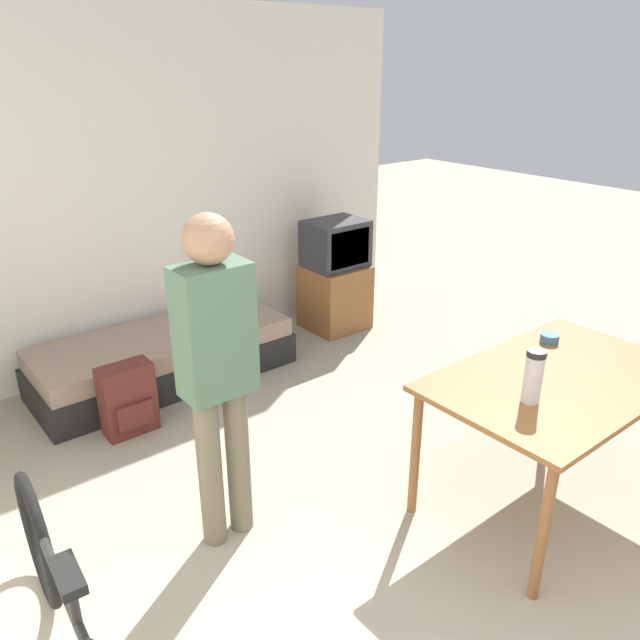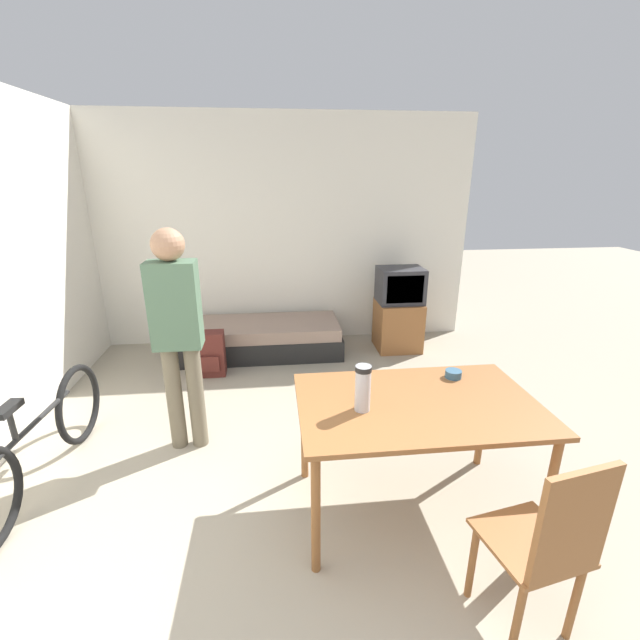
{
  "view_description": "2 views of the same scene",
  "coord_description": "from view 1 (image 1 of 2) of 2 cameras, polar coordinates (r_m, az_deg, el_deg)",
  "views": [
    {
      "loc": [
        -1.88,
        -0.61,
        2.29
      ],
      "look_at": [
        0.23,
        2.02,
        0.87
      ],
      "focal_mm": 35.0,
      "sensor_mm": 36.0,
      "label": 1
    },
    {
      "loc": [
        0.06,
        -1.28,
        2.04
      ],
      "look_at": [
        0.44,
        2.1,
        0.86
      ],
      "focal_mm": 24.0,
      "sensor_mm": 36.0,
      "label": 2
    }
  ],
  "objects": [
    {
      "name": "wall_back",
      "position": [
        5.01,
        -16.29,
        11.14
      ],
      "size": [
        4.97,
        0.06,
        2.7
      ],
      "color": "silver",
      "rests_on": "ground_plane"
    },
    {
      "name": "mate_bowl",
      "position": [
        3.83,
        20.25,
        -1.58
      ],
      "size": [
        0.1,
        0.1,
        0.05
      ],
      "color": "#335670",
      "rests_on": "dining_table"
    },
    {
      "name": "dining_table",
      "position": [
        3.49,
        20.9,
        -5.99
      ],
      "size": [
        1.4,
        0.88,
        0.77
      ],
      "color": "brown",
      "rests_on": "ground_plane"
    },
    {
      "name": "tv",
      "position": [
        5.59,
        1.4,
        3.92
      ],
      "size": [
        0.52,
        0.49,
        0.99
      ],
      "color": "brown",
      "rests_on": "ground_plane"
    },
    {
      "name": "person_standing",
      "position": [
        2.92,
        -9.4,
        -3.88
      ],
      "size": [
        0.34,
        0.23,
        1.69
      ],
      "color": "#6B604C",
      "rests_on": "ground_plane"
    },
    {
      "name": "bicycle",
      "position": [
        2.79,
        -21.89,
        -24.12
      ],
      "size": [
        0.16,
        1.7,
        0.72
      ],
      "color": "black",
      "rests_on": "ground_plane"
    },
    {
      "name": "backpack",
      "position": [
        4.27,
        -17.15,
        -6.98
      ],
      "size": [
        0.34,
        0.21,
        0.48
      ],
      "color": "#56231E",
      "rests_on": "ground_plane"
    },
    {
      "name": "daybed",
      "position": [
        4.9,
        -14.03,
        -3.31
      ],
      "size": [
        1.93,
        0.76,
        0.38
      ],
      "color": "black",
      "rests_on": "ground_plane"
    },
    {
      "name": "thermos_flask",
      "position": [
        3.1,
        18.96,
        -4.68
      ],
      "size": [
        0.09,
        0.09,
        0.27
      ],
      "color": "#B7B7BC",
      "rests_on": "dining_table"
    }
  ]
}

